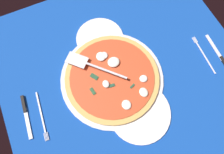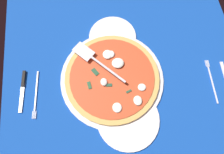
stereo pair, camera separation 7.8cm
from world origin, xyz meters
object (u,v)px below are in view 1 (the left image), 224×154
dinner_plate_right (100,38)px  place_setting_far (34,114)px  dinner_plate_left (140,113)px  pizza (112,77)px  pizza_server (93,66)px  place_setting_near (212,56)px

dinner_plate_right → place_setting_far: bearing=118.8°
dinner_plate_left → pizza: (17.84, 3.88, 1.20)cm
dinner_plate_right → place_setting_far: size_ratio=0.97×
pizza_server → place_setting_near: (-15.85, -50.09, -3.75)cm
place_setting_near → pizza_server: bearing=75.6°
dinner_plate_right → place_setting_far: place_setting_far is taller
dinner_plate_left → place_setting_near: place_setting_near is taller
pizza_server → place_setting_far: size_ratio=0.97×
pizza_server → place_setting_far: (-7.88, 29.47, -3.75)cm
dinner_plate_right → place_setting_near: 50.73cm
pizza → pizza_server: pizza_server is taller
dinner_plate_left → pizza: 18.30cm
pizza → pizza_server: (6.98, 5.47, 2.40)cm
dinner_plate_left → place_setting_far: 42.35cm
pizza → place_setting_near: bearing=-101.2°
dinner_plate_right → pizza: 20.09cm
dinner_plate_left → place_setting_far: (16.94, 38.82, -0.15)cm
pizza → place_setting_near: pizza is taller
dinner_plate_right → place_setting_near: place_setting_near is taller
pizza_server → place_setting_near: 52.67cm
dinner_plate_left → pizza_server: bearing=20.6°
place_setting_far → pizza_server: bearing=110.0°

